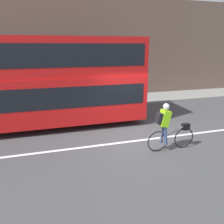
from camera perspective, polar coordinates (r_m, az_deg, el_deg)
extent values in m
plane|color=#424244|center=(8.65, 6.89, -7.20)|extent=(80.00, 80.00, 0.00)
cube|color=silver|center=(8.59, 7.09, -7.37)|extent=(50.00, 0.14, 0.01)
cube|color=gray|center=(14.22, -2.80, 2.87)|extent=(60.00, 2.60, 0.14)
cube|color=brown|center=(15.21, -4.30, 16.04)|extent=(60.00, 0.30, 6.59)
cylinder|color=black|center=(10.59, -3.17, 0.30)|extent=(0.99, 0.30, 0.99)
cube|color=red|center=(10.18, -20.35, 3.21)|extent=(9.90, 2.51, 1.99)
cube|color=black|center=(10.13, -20.49, 4.52)|extent=(9.50, 2.53, 0.87)
cube|color=red|center=(9.94, -21.43, 13.29)|extent=(9.90, 2.41, 1.60)
cube|color=black|center=(9.94, -21.48, 13.75)|extent=(9.50, 2.43, 0.90)
torus|color=black|center=(8.23, 18.24, -6.45)|extent=(0.75, 0.04, 0.75)
torus|color=black|center=(7.72, 11.82, -7.51)|extent=(0.75, 0.04, 0.75)
cylinder|color=slate|center=(7.87, 15.27, -5.37)|extent=(1.05, 0.03, 0.51)
cylinder|color=slate|center=(7.66, 12.77, -5.49)|extent=(0.03, 0.03, 0.55)
cube|color=black|center=(8.09, 18.70, -3.65)|extent=(0.26, 0.16, 0.22)
cube|color=#8CE019|center=(7.51, 13.52, -1.57)|extent=(0.37, 0.32, 0.58)
cube|color=black|center=(7.41, 12.18, -1.57)|extent=(0.21, 0.26, 0.38)
cylinder|color=#384C7A|center=(7.81, 13.15, -5.54)|extent=(0.22, 0.11, 0.67)
cylinder|color=#384C7A|center=(7.67, 13.80, -6.02)|extent=(0.20, 0.11, 0.67)
sphere|color=tan|center=(7.43, 13.97, 1.06)|extent=(0.19, 0.19, 0.19)
sphere|color=silver|center=(7.42, 14.00, 1.38)|extent=(0.21, 0.21, 0.21)
cylinder|color=#194C23|center=(13.63, -13.34, 4.02)|extent=(0.56, 0.56, 0.88)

